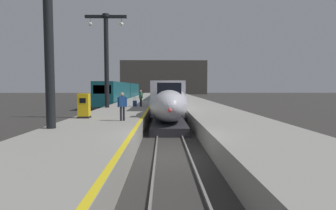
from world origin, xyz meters
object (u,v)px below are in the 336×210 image
(ticket_machine_yellow, at_px, (84,107))
(rolling_suitcase, at_px, (135,103))
(highspeed_train_main, at_px, (165,94))
(station_column_mid, at_px, (106,52))
(passenger_mid_platform, at_px, (122,104))
(regional_train_adjacent, at_px, (123,92))
(passenger_near_edge, at_px, (141,97))

(ticket_machine_yellow, bearing_deg, rolling_suitcase, 78.23)
(highspeed_train_main, bearing_deg, rolling_suitcase, -101.94)
(station_column_mid, distance_m, passenger_mid_platform, 11.88)
(passenger_mid_platform, bearing_deg, regional_train_adjacent, 98.19)
(rolling_suitcase, distance_m, ticket_machine_yellow, 10.86)
(highspeed_train_main, bearing_deg, station_column_mid, -108.81)
(regional_train_adjacent, relative_size, ticket_machine_yellow, 22.87)
(station_column_mid, height_order, passenger_mid_platform, station_column_mid)
(passenger_mid_platform, relative_size, ticket_machine_yellow, 1.06)
(regional_train_adjacent, distance_m, passenger_near_edge, 25.29)
(highspeed_train_main, height_order, passenger_mid_platform, highspeed_train_main)
(station_column_mid, distance_m, rolling_suitcase, 5.94)
(regional_train_adjacent, relative_size, station_column_mid, 4.05)
(passenger_near_edge, bearing_deg, regional_train_adjacent, 102.36)
(highspeed_train_main, relative_size, rolling_suitcase, 58.51)
(station_column_mid, bearing_deg, passenger_near_edge, 21.33)
(passenger_near_edge, relative_size, passenger_mid_platform, 1.00)
(station_column_mid, bearing_deg, highspeed_train_main, 71.19)
(highspeed_train_main, distance_m, station_column_mid, 18.86)
(passenger_near_edge, bearing_deg, highspeed_train_main, 80.51)
(station_column_mid, bearing_deg, ticket_machine_yellow, -87.79)
(passenger_near_edge, distance_m, passenger_mid_platform, 11.83)
(passenger_near_edge, relative_size, ticket_machine_yellow, 1.06)
(regional_train_adjacent, height_order, passenger_mid_platform, regional_train_adjacent)
(passenger_mid_platform, bearing_deg, ticket_machine_yellow, 151.03)
(highspeed_train_main, height_order, regional_train_adjacent, regional_train_adjacent)
(station_column_mid, xyz_separation_m, passenger_mid_platform, (3.06, -10.58, -4.45))
(regional_train_adjacent, height_order, ticket_machine_yellow, regional_train_adjacent)
(ticket_machine_yellow, bearing_deg, regional_train_adjacent, 94.16)
(highspeed_train_main, bearing_deg, ticket_machine_yellow, -101.87)
(passenger_near_edge, height_order, rolling_suitcase, passenger_near_edge)
(rolling_suitcase, height_order, ticket_machine_yellow, ticket_machine_yellow)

